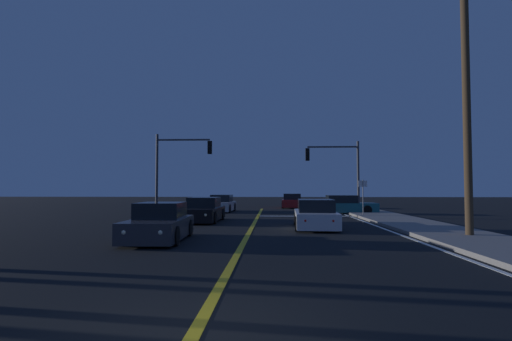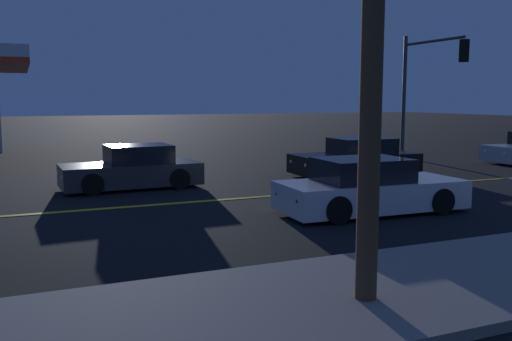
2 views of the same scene
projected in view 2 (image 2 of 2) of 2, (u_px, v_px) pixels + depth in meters
The scene contains 7 objects.
sidewalk_right at pixel (448, 280), 8.21m from camera, with size 3.20×41.07×0.15m, color gray.
lane_line_center at pixel (248, 198), 15.43m from camera, with size 0.20×38.79×0.01m, color gold.
lane_line_edge_right at pixel (375, 253), 9.91m from camera, with size 0.16×38.79×0.01m, color white.
car_distant_tail_charcoal at pixel (133, 169), 17.10m from camera, with size 2.02×4.28×1.34m.
car_far_approaching_white at pixel (369, 189), 13.42m from camera, with size 2.05×4.65×1.34m.
car_mid_block_black at pixel (357, 159), 20.12m from camera, with size 1.98×4.74×1.34m.
traffic_signal_far_left at pixel (425, 76), 24.33m from camera, with size 3.94×0.28×5.63m.
Camera 2 is at (14.07, 5.66, 2.77)m, focal length 38.62 mm.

